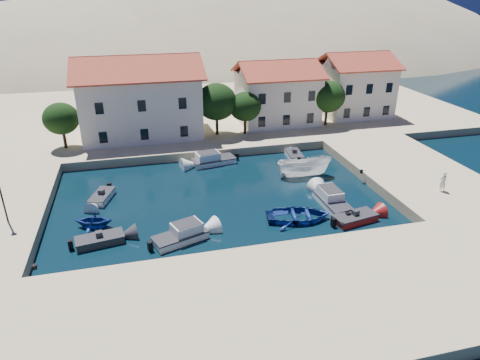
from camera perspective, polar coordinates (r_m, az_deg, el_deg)
name	(u,v)px	position (r m, az deg, el deg)	size (l,w,h in m)	color
ground	(245,258)	(31.85, 0.73, -10.35)	(400.00, 400.00, 0.00)	black
quay_south	(271,307)	(27.01, 4.10, -16.54)	(52.00, 12.00, 1.00)	#CCBC8B
quay_east	(411,172)	(47.93, 21.87, 1.00)	(11.00, 20.00, 1.00)	#CCBC8B
quay_north	(195,113)	(66.25, -6.04, 8.91)	(80.00, 36.00, 1.00)	#CCBC8B
hills	(214,111)	(156.97, -3.55, 9.14)	(254.00, 176.00, 99.00)	tan
building_left	(140,95)	(54.64, -13.17, 10.93)	(14.70, 9.45, 9.70)	white
building_mid	(277,91)	(58.84, 4.98, 11.70)	(10.50, 8.40, 8.30)	white
building_right	(355,83)	(64.48, 15.09, 12.34)	(9.45, 8.40, 8.80)	white
trees	(229,104)	(53.62, -1.53, 10.09)	(37.30, 5.30, 6.45)	#382314
bollards	(267,215)	(35.07, 3.57, -4.64)	(29.36, 9.56, 0.30)	black
motorboat_grey_sw	(100,240)	(35.04, -18.18, -7.61)	(3.84, 2.19, 1.25)	#2F2F34
cabin_cruiser_south	(180,236)	(33.84, -7.98, -7.35)	(4.62, 3.14, 1.60)	white
rowboat_south	(298,220)	(36.95, 7.76, -5.25)	(3.91, 5.47, 1.13)	navy
motorboat_red_se	(355,218)	(37.51, 15.05, -4.93)	(4.02, 2.37, 1.25)	maroon
cabin_cruiser_east	(333,201)	(39.49, 12.26, -2.76)	(2.03, 4.87, 1.60)	white
boat_east	(304,176)	(45.21, 8.47, 0.50)	(2.15, 5.71, 2.21)	white
motorboat_white_ne	(294,155)	(49.89, 7.24, 3.30)	(1.93, 3.52, 1.25)	white
rowboat_west	(95,227)	(37.59, -18.82, -5.91)	(2.58, 2.99, 1.58)	navy
motorboat_white_west	(102,197)	(41.76, -17.92, -2.15)	(2.48, 3.65, 1.25)	white
cabin_cruiser_north	(214,160)	(47.85, -3.53, 2.74)	(5.09, 2.83, 1.60)	white
pedestrian	(443,181)	(43.04, 25.45, -0.18)	(0.69, 0.46, 1.90)	silver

